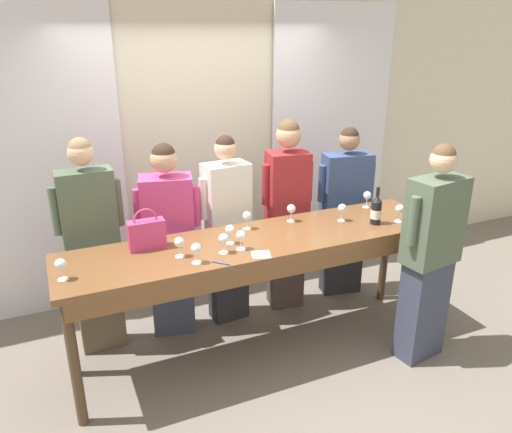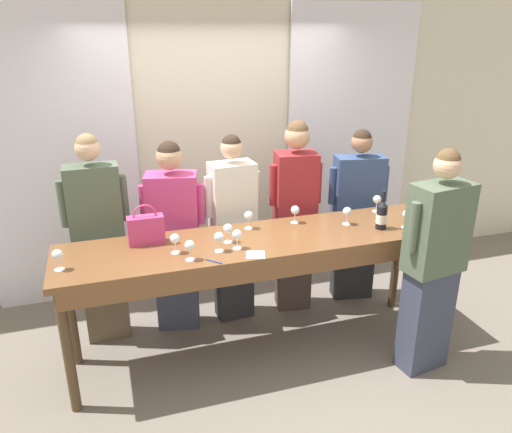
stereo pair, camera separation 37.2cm
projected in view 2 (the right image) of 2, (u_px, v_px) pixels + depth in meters
name	position (u px, v px, depth m)	size (l,w,h in m)	color
ground_plane	(259.00, 349.00, 4.08)	(18.00, 18.00, 0.00)	#70665B
wall_back	(214.00, 144.00, 4.82)	(12.00, 0.06, 2.80)	beige
curtain_panel_left	(59.00, 163.00, 4.38)	(1.36, 0.03, 2.69)	white
curtain_panel_right	(349.00, 141.00, 5.18)	(1.36, 0.03, 2.69)	white
tasting_bar	(260.00, 252.00, 3.73)	(2.96, 0.69, 0.99)	brown
wine_bottle	(382.00, 215.00, 3.86)	(0.08, 0.08, 0.31)	black
handbag	(146.00, 229.00, 3.60)	(0.26, 0.10, 0.30)	#C63870
wine_glass_front_left	(175.00, 239.00, 3.45)	(0.07, 0.07, 0.14)	white
wine_glass_front_mid	(295.00, 211.00, 3.98)	(0.07, 0.07, 0.14)	white
wine_glass_front_right	(249.00, 216.00, 3.86)	(0.07, 0.07, 0.14)	white
wine_glass_center_left	(57.00, 255.00, 3.21)	(0.07, 0.07, 0.14)	white
wine_glass_center_mid	(407.00, 215.00, 3.88)	(0.07, 0.07, 0.14)	white
wine_glass_center_right	(228.00, 229.00, 3.62)	(0.07, 0.07, 0.14)	white
wine_glass_back_left	(219.00, 238.00, 3.47)	(0.07, 0.07, 0.14)	white
wine_glass_back_mid	(347.00, 212.00, 3.95)	(0.07, 0.07, 0.14)	white
wine_glass_back_right	(190.00, 246.00, 3.34)	(0.07, 0.07, 0.14)	white
wine_glass_near_host	(377.00, 200.00, 4.22)	(0.07, 0.07, 0.14)	white
wine_glass_by_bottle	(237.00, 235.00, 3.51)	(0.07, 0.07, 0.14)	white
napkin	(255.00, 255.00, 3.45)	(0.16, 0.16, 0.00)	white
pen	(214.00, 261.00, 3.35)	(0.10, 0.10, 0.01)	#193399
guest_olive_jacket	(99.00, 239.00, 3.94)	(0.52, 0.21, 1.74)	brown
guest_pink_top	(174.00, 236.00, 4.12)	(0.52, 0.34, 1.64)	#383D51
guest_cream_sweater	(233.00, 228.00, 4.26)	(0.48, 0.26, 1.66)	#28282D
guest_striped_shirt	(295.00, 215.00, 4.40)	(0.47, 0.30, 1.74)	#473833
guest_navy_coat	(356.00, 215.00, 4.60)	(0.55, 0.29, 1.63)	#28282D
host_pouring	(433.00, 264.00, 3.58)	(0.54, 0.30, 1.72)	#383D51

